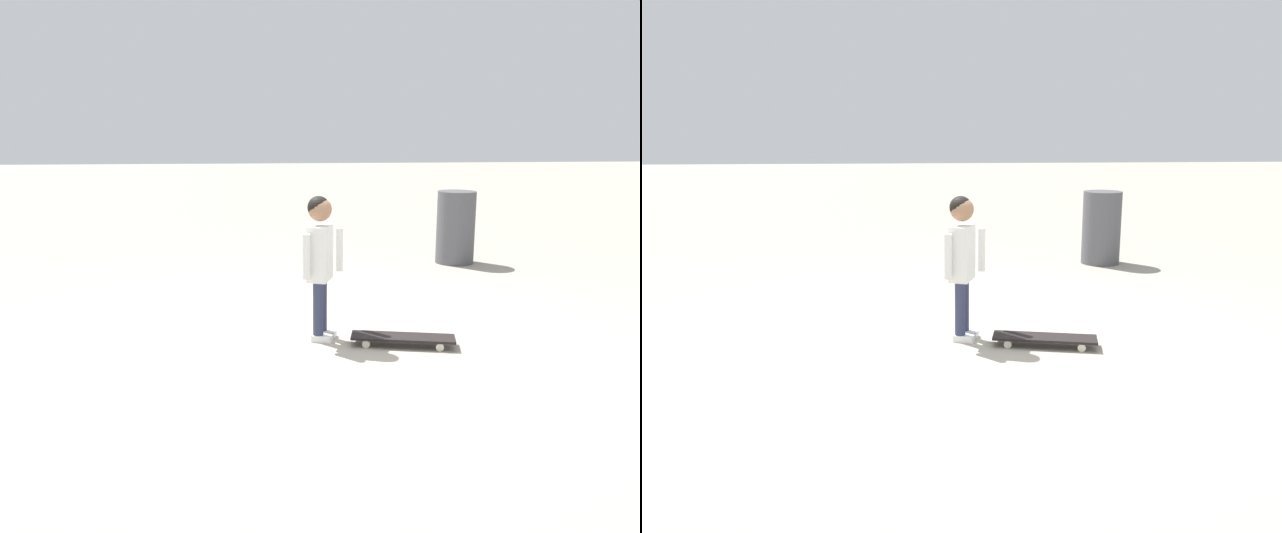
# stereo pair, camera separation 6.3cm
# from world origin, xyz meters

# --- Properties ---
(ground_plane) EXTENTS (50.00, 50.00, 0.00)m
(ground_plane) POSITION_xyz_m (0.00, 0.00, 0.00)
(ground_plane) COLOR #9E9384
(child_person) EXTENTS (0.32, 0.30, 1.06)m
(child_person) POSITION_xyz_m (-0.15, 0.12, 0.66)
(child_person) COLOR #2D3351
(child_person) RESTS_ON ground
(skateboard) EXTENTS (0.76, 0.35, 0.07)m
(skateboard) POSITION_xyz_m (0.42, -0.09, 0.06)
(skateboard) COLOR black
(skateboard) RESTS_ON ground
(trash_bin) EXTENTS (0.44, 0.44, 0.83)m
(trash_bin) POSITION_xyz_m (1.68, 2.68, 0.42)
(trash_bin) COLOR #4C4C51
(trash_bin) RESTS_ON ground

